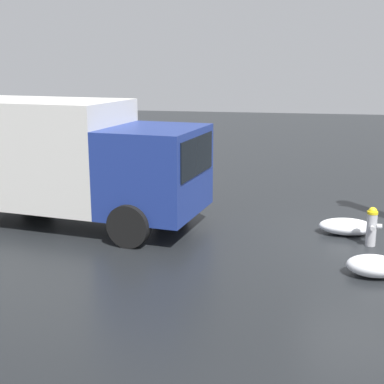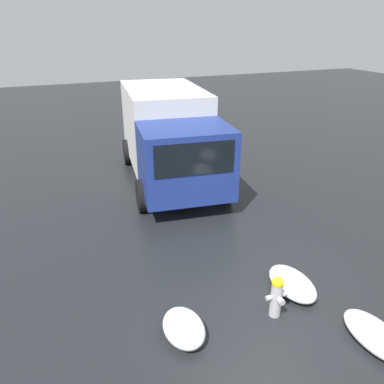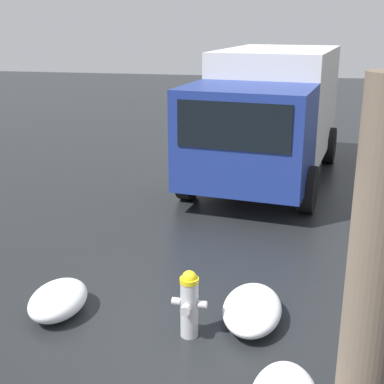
# 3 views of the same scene
# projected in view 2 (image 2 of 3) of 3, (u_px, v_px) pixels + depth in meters

# --- Properties ---
(ground_plane) EXTENTS (60.00, 60.00, 0.00)m
(ground_plane) POSITION_uv_depth(u_px,v_px,m) (274.00, 314.00, 6.73)
(ground_plane) COLOR black
(fire_hydrant) EXTENTS (0.31, 0.41, 0.82)m
(fire_hydrant) POSITION_uv_depth(u_px,v_px,m) (277.00, 296.00, 6.55)
(fire_hydrant) COLOR #B7B7BC
(fire_hydrant) RESTS_ON ground_plane
(delivery_truck) EXTENTS (6.27, 3.31, 2.86)m
(delivery_truck) POSITION_uv_depth(u_px,v_px,m) (169.00, 133.00, 11.93)
(delivery_truck) COLOR navy
(delivery_truck) RESTS_ON ground_plane
(snow_pile_by_hydrant) EXTENTS (0.95, 0.66, 0.38)m
(snow_pile_by_hydrant) POSITION_uv_depth(u_px,v_px,m) (184.00, 328.00, 6.18)
(snow_pile_by_hydrant) COLOR white
(snow_pile_by_hydrant) RESTS_ON ground_plane
(snow_pile_curbside) EXTENTS (1.19, 0.70, 0.35)m
(snow_pile_curbside) POSITION_uv_depth(u_px,v_px,m) (292.00, 283.00, 7.26)
(snow_pile_curbside) COLOR white
(snow_pile_curbside) RESTS_ON ground_plane
(snow_pile_by_tree) EXTENTS (1.24, 0.65, 0.34)m
(snow_pile_by_tree) POSITION_uv_depth(u_px,v_px,m) (376.00, 335.00, 6.05)
(snow_pile_by_tree) COLOR white
(snow_pile_by_tree) RESTS_ON ground_plane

